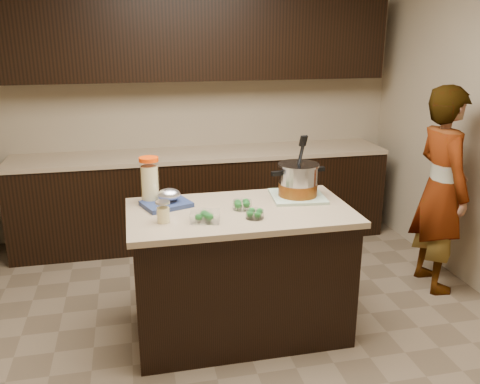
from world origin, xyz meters
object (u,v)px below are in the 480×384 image
(stock_pot, at_px, (298,182))
(lemonade_pitcher, at_px, (150,182))
(person, at_px, (441,190))
(island, at_px, (240,271))

(stock_pot, distance_m, lemonade_pitcher, 1.01)
(stock_pot, bearing_deg, lemonade_pitcher, 165.77)
(stock_pot, distance_m, person, 1.28)
(island, height_order, stock_pot, stock_pot)
(stock_pot, height_order, lemonade_pitcher, stock_pot)
(lemonade_pitcher, relative_size, person, 0.19)
(stock_pot, xyz_separation_m, lemonade_pitcher, (-1.01, 0.10, 0.03))
(lemonade_pitcher, bearing_deg, stock_pot, -5.89)
(island, bearing_deg, lemonade_pitcher, 155.23)
(person, bearing_deg, stock_pot, 101.30)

